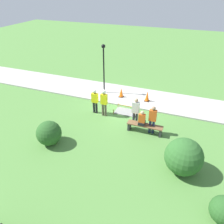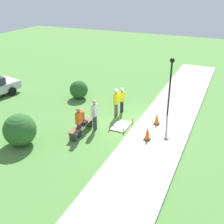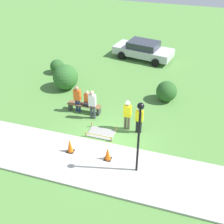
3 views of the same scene
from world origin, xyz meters
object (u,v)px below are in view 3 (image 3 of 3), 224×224
at_px(park_bench, 84,106).
at_px(person_seated_on_bench, 87,99).
at_px(traffic_cone_near_patch, 70,146).
at_px(parked_car_silver, 143,50).
at_px(worker_supervisor, 139,117).
at_px(bystander_in_gray_shirt, 92,103).
at_px(traffic_cone_far_patch, 108,154).
at_px(lamppost_near, 139,128).
at_px(bystander_in_orange_shirt, 77,98).
at_px(worker_assistant, 127,112).

height_order(park_bench, person_seated_on_bench, person_seated_on_bench).
height_order(traffic_cone_near_patch, parked_car_silver, parked_car_silver).
bearing_deg(worker_supervisor, bystander_in_gray_shirt, 169.97).
bearing_deg(person_seated_on_bench, traffic_cone_far_patch, -56.10).
bearing_deg(lamppost_near, parked_car_silver, 100.80).
xyz_separation_m(bystander_in_orange_shirt, bystander_in_gray_shirt, (1.06, -0.39, 0.07)).
xyz_separation_m(traffic_cone_near_patch, person_seated_on_bench, (-0.50, 3.59, 0.39)).
distance_m(traffic_cone_near_patch, bystander_in_orange_shirt, 3.64).
relative_size(traffic_cone_far_patch, park_bench, 0.35).
bearing_deg(worker_assistant, park_bench, 163.01).
xyz_separation_m(worker_assistant, bystander_in_gray_shirt, (-2.11, 0.38, -0.04)).
height_order(traffic_cone_far_patch, person_seated_on_bench, person_seated_on_bench).
height_order(worker_assistant, bystander_in_orange_shirt, worker_assistant).
xyz_separation_m(traffic_cone_far_patch, worker_assistant, (0.23, 2.65, 0.62)).
distance_m(park_bench, bystander_in_gray_shirt, 1.08).
distance_m(worker_supervisor, bystander_in_orange_shirt, 3.93).
relative_size(park_bench, bystander_in_gray_shirt, 1.10).
xyz_separation_m(bystander_in_orange_shirt, parked_car_silver, (2.00, 8.79, -0.22)).
distance_m(traffic_cone_far_patch, bystander_in_orange_shirt, 4.53).
distance_m(worker_supervisor, worker_assistant, 0.68).
height_order(bystander_in_gray_shirt, parked_car_silver, bystander_in_gray_shirt).
distance_m(park_bench, lamppost_near, 5.92).
relative_size(traffic_cone_far_patch, worker_supervisor, 0.42).
distance_m(worker_supervisor, parked_car_silver, 9.84).
distance_m(lamppost_near, parked_car_silver, 12.83).
distance_m(person_seated_on_bench, bystander_in_orange_shirt, 0.57).
height_order(park_bench, bystander_in_orange_shirt, bystander_in_orange_shirt).
bearing_deg(traffic_cone_far_patch, person_seated_on_bench, 123.90).
distance_m(person_seated_on_bench, parked_car_silver, 8.77).
bearing_deg(parked_car_silver, park_bench, -89.68).
bearing_deg(traffic_cone_near_patch, worker_supervisor, 42.68).
distance_m(traffic_cone_far_patch, person_seated_on_bench, 4.31).
relative_size(person_seated_on_bench, parked_car_silver, 0.18).
bearing_deg(lamppost_near, park_bench, 136.74).
xyz_separation_m(worker_supervisor, worker_assistant, (-0.67, 0.11, 0.10)).
relative_size(person_seated_on_bench, worker_assistant, 0.50).
distance_m(traffic_cone_far_patch, worker_assistant, 2.73).
bearing_deg(worker_assistant, person_seated_on_bench, 160.88).
height_order(traffic_cone_far_patch, worker_supervisor, worker_supervisor).
distance_m(worker_assistant, lamppost_near, 3.47).
bearing_deg(lamppost_near, worker_assistant, 112.54).
xyz_separation_m(worker_supervisor, bystander_in_orange_shirt, (-3.83, 0.88, -0.02)).
bearing_deg(park_bench, worker_supervisor, -15.56).
bearing_deg(bystander_in_gray_shirt, parked_car_silver, 84.15).
relative_size(traffic_cone_far_patch, person_seated_on_bench, 0.79).
bearing_deg(worker_supervisor, parked_car_silver, 100.73).
bearing_deg(bystander_in_orange_shirt, lamppost_near, -40.16).
xyz_separation_m(traffic_cone_near_patch, worker_assistant, (2.12, 2.68, 0.60)).
distance_m(traffic_cone_near_patch, parked_car_silver, 12.28).
height_order(traffic_cone_near_patch, lamppost_near, lamppost_near).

